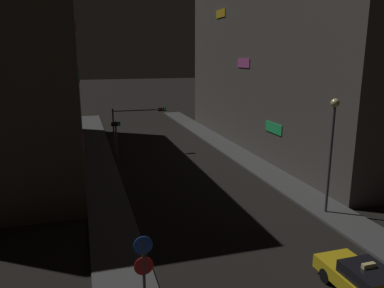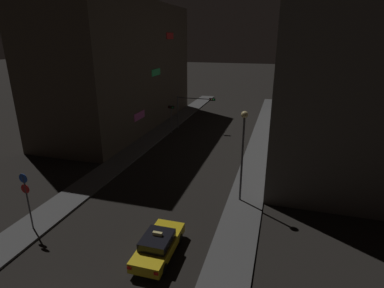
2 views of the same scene
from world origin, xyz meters
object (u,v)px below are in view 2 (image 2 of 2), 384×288
object	(u,v)px
sign_pole_left	(27,196)
street_lamp_near_block	(243,141)
taxi	(158,245)
traffic_light_left_kerb	(171,113)
traffic_light_overhead	(193,105)

from	to	relation	value
sign_pole_left	street_lamp_near_block	distance (m)	14.91
taxi	sign_pole_left	distance (m)	9.09
traffic_light_left_kerb	sign_pole_left	bearing A→B (deg)	-93.18
taxi	sign_pole_left	size ratio (longest dim) A/B	1.13
taxi	traffic_light_left_kerb	xyz separation A→B (m)	(-7.61, 23.09, 1.97)
traffic_light_overhead	traffic_light_left_kerb	world-z (taller)	traffic_light_overhead
traffic_light_overhead	street_lamp_near_block	world-z (taller)	street_lamp_near_block
traffic_light_overhead	sign_pole_left	size ratio (longest dim) A/B	1.35
taxi	street_lamp_near_block	xyz separation A→B (m)	(3.65, 7.62, 4.24)
traffic_light_left_kerb	street_lamp_near_block	distance (m)	19.27
street_lamp_near_block	traffic_light_overhead	bearing A→B (deg)	116.56
sign_pole_left	traffic_light_overhead	bearing A→B (deg)	82.24
sign_pole_left	street_lamp_near_block	size ratio (longest dim) A/B	0.56
traffic_light_left_kerb	taxi	bearing A→B (deg)	-71.75
taxi	traffic_light_left_kerb	size ratio (longest dim) A/B	1.18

